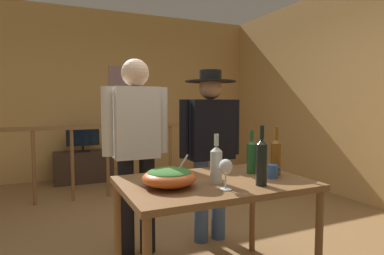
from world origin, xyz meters
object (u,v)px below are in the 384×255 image
Objects in this scene: flat_screen_tv at (83,137)px; framed_picture at (126,79)px; serving_table at (214,192)px; mug_blue at (272,171)px; wine_bottle_dark at (262,161)px; person_standing_right at (210,141)px; wine_bottle_clear at (216,163)px; wine_glass at (226,168)px; person_standing_left at (136,141)px; salad_bowl at (169,176)px; stair_railing at (124,149)px; wine_bottle_amber at (276,155)px; tv_console at (83,167)px; wine_bottle_green at (252,156)px.

framed_picture is at bearing 22.42° from flat_screen_tv.
mug_blue is (0.40, -0.10, 0.12)m from serving_table.
person_standing_right is (0.14, 0.96, 0.02)m from wine_bottle_dark.
wine_glass is at bearing -99.31° from wine_bottle_clear.
wine_bottle_dark is (0.70, -3.74, 0.18)m from flat_screen_tv.
person_standing_left is (-0.30, 0.95, 0.07)m from wine_glass.
serving_table is at bearing 165.76° from mug_blue.
salad_bowl is at bearing -87.42° from flat_screen_tv.
wine_bottle_amber is at bearing -78.12° from stair_railing.
salad_bowl is at bearing 174.77° from mug_blue.
framed_picture is at bearing -88.96° from person_standing_right.
wine_bottle_dark reaches higher than tv_console.
salad_bowl is at bearing -170.59° from wine_bottle_green.
stair_railing is 9.29× the size of wine_bottle_amber.
serving_table is 3.52× the size of wine_bottle_amber.
serving_table is 0.39m from wine_bottle_dark.
wine_glass is 0.58× the size of wine_bottle_clear.
wine_bottle_dark is at bearing -36.33° from wine_bottle_clear.
wine_bottle_green is at bearing -88.96° from framed_picture.
wine_glass is (0.44, -3.77, 0.64)m from tv_console.
person_standing_right is at bearing -73.46° from tv_console.
wine_bottle_clear reaches higher than wine_bottle_green.
wine_bottle_amber reaches higher than flat_screen_tv.
wine_glass is at bearing -90.05° from stair_railing.
stair_railing is 1.16m from tv_console.
person_standing_right is at bearing -77.80° from stair_railing.
tv_console is 0.73× the size of serving_table.
stair_railing is 6.49× the size of flat_screen_tv.
salad_bowl is 2.96× the size of mug_blue.
framed_picture is 3.20m from person_standing_right.
salad_bowl is at bearing -174.00° from serving_table.
wine_bottle_green is 0.84× the size of wine_bottle_dark.
framed_picture reaches higher than person_standing_right.
framed_picture is at bearing 91.67° from mug_blue.
wine_glass is 1.03m from person_standing_right.
framed_picture is 0.47× the size of serving_table.
mug_blue is (0.11, -3.92, -0.90)m from framed_picture.
stair_railing is 17.46× the size of wine_glass.
stair_railing reaches higher than salad_bowl.
wine_bottle_dark is 1.11m from person_standing_left.
flat_screen_tv is 3.53m from serving_table.
framed_picture reaches higher than tv_console.
stair_railing is 10.13× the size of wine_bottle_clear.
person_standing_right is (0.06, -3.10, -0.77)m from framed_picture.
wine_bottle_clear is (0.03, 0.17, -0.00)m from wine_glass.
person_standing_left is at bearing -0.01° from person_standing_right.
wine_bottle_amber is at bearing 39.46° from mug_blue.
person_standing_left is at bearing 137.63° from wine_bottle_green.
wine_bottle_green is (0.69, 0.11, 0.07)m from salad_bowl.
tv_console is 2.37× the size of wine_bottle_dark.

